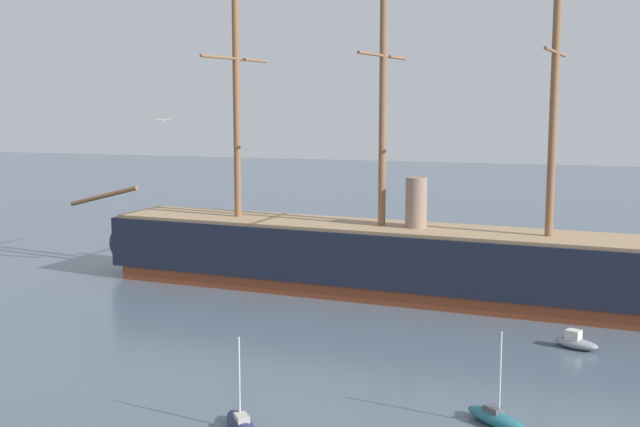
{
  "coord_description": "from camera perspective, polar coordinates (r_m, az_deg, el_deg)",
  "views": [
    {
      "loc": [
        17.72,
        -19.09,
        17.25
      ],
      "look_at": [
        0.18,
        37.31,
        8.85
      ],
      "focal_mm": 45.98,
      "sensor_mm": 36.0,
      "label": 1
    }
  ],
  "objects": [
    {
      "name": "tall_ship",
      "position": [
        72.17,
        4.28,
        -3.11
      ],
      "size": [
        62.02,
        15.02,
        29.83
      ],
      "color": "brown",
      "rests_on": "ground"
    },
    {
      "name": "seagull_in_flight",
      "position": [
        49.55,
        -11.01,
        6.41
      ],
      "size": [
        0.61,
        1.25,
        0.14
      ],
      "color": "silver"
    },
    {
      "name": "sailboat_near_centre",
      "position": [
        44.13,
        -5.52,
        -14.36
      ],
      "size": [
        3.28,
        3.76,
        5.02
      ],
      "color": "#1E284C",
      "rests_on": "ground"
    },
    {
      "name": "sailboat_mid_right",
      "position": [
        45.62,
        12.14,
        -13.72
      ],
      "size": [
        3.86,
        3.42,
        5.19
      ],
      "color": "#236670",
      "rests_on": "ground"
    },
    {
      "name": "motorboat_alongside_stern",
      "position": [
        59.99,
        17.37,
        -8.54
      ],
      "size": [
        3.33,
        2.38,
        1.29
      ],
      "color": "gray",
      "rests_on": "ground"
    }
  ]
}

